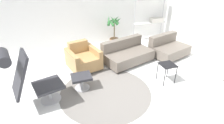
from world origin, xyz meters
TOP-DOWN VIEW (x-y plane):
  - ground_plane at (0.00, 0.00)m, footprint 12.00×12.00m
  - wall_back at (-0.00, 2.83)m, footprint 12.00×0.09m
  - round_rug at (-0.13, -0.30)m, footprint 2.14×2.14m
  - lounge_chair at (-1.69, -0.25)m, footprint 1.12×0.80m
  - ottoman at (-0.62, 0.04)m, footprint 0.47×0.40m
  - armchair_red at (-0.39, 1.00)m, footprint 0.99×1.03m
  - couch_low at (0.97, 0.97)m, footprint 1.65×1.21m
  - couch_second at (2.44, 0.93)m, footprint 1.37×1.13m
  - side_table at (1.46, -0.38)m, footprint 0.37×0.37m
  - potted_plant at (1.05, 2.40)m, footprint 0.56×0.56m
  - shelf_unit at (2.77, 2.58)m, footprint 1.33×0.28m

SIDE VIEW (x-z plane):
  - ground_plane at x=0.00m, z-range 0.00..0.00m
  - round_rug at x=-0.13m, z-range 0.00..0.01m
  - couch_low at x=0.97m, z-range -0.09..0.58m
  - couch_second at x=2.44m, z-range -0.09..0.58m
  - ottoman at x=-0.62m, z-range 0.08..0.43m
  - armchair_red at x=-0.39m, z-range -0.09..0.65m
  - side_table at x=1.46m, z-range 0.18..0.68m
  - potted_plant at x=1.05m, z-range -0.08..1.07m
  - lounge_chair at x=-1.69m, z-range 0.10..1.42m
  - shelf_unit at x=2.77m, z-range 0.17..2.05m
  - wall_back at x=0.00m, z-range 0.00..2.80m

